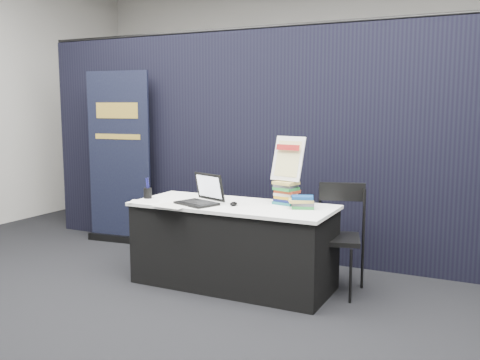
% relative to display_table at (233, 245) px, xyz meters
% --- Properties ---
extents(floor, '(8.00, 8.00, 0.00)m').
position_rel_display_table_xyz_m(floor, '(0.00, -0.55, -0.38)').
color(floor, black).
rests_on(floor, ground).
extents(wall_back, '(8.00, 0.02, 3.50)m').
position_rel_display_table_xyz_m(wall_back, '(0.00, 3.45, 1.37)').
color(wall_back, '#B8B5AE').
rests_on(wall_back, floor).
extents(drape_partition, '(6.00, 0.08, 2.40)m').
position_rel_display_table_xyz_m(drape_partition, '(0.00, 1.05, 0.82)').
color(drape_partition, black).
rests_on(drape_partition, floor).
extents(display_table, '(1.80, 0.75, 0.75)m').
position_rel_display_table_xyz_m(display_table, '(0.00, 0.00, 0.00)').
color(display_table, black).
rests_on(display_table, floor).
extents(laptop, '(0.42, 0.39, 0.27)m').
position_rel_display_table_xyz_m(laptop, '(-0.27, -0.13, 0.44)').
color(laptop, black).
rests_on(laptop, display_table).
extents(mouse, '(0.09, 0.12, 0.03)m').
position_rel_display_table_xyz_m(mouse, '(0.04, -0.07, 0.39)').
color(mouse, black).
rests_on(mouse, display_table).
extents(brochure_left, '(0.31, 0.27, 0.00)m').
position_rel_display_table_xyz_m(brochure_left, '(-0.78, -0.26, 0.38)').
color(brochure_left, silver).
rests_on(brochure_left, display_table).
extents(brochure_mid, '(0.39, 0.32, 0.00)m').
position_rel_display_table_xyz_m(brochure_mid, '(-0.39, -0.10, 0.38)').
color(brochure_mid, white).
rests_on(brochure_mid, display_table).
extents(brochure_right, '(0.32, 0.24, 0.00)m').
position_rel_display_table_xyz_m(brochure_right, '(-0.43, -0.33, 0.38)').
color(brochure_right, silver).
rests_on(brochure_right, display_table).
extents(pen_cup, '(0.09, 0.09, 0.10)m').
position_rel_display_table_xyz_m(pen_cup, '(-0.85, -0.10, 0.42)').
color(pen_cup, black).
rests_on(pen_cup, display_table).
extents(book_stack_tall, '(0.22, 0.19, 0.21)m').
position_rel_display_table_xyz_m(book_stack_tall, '(0.43, 0.19, 0.48)').
color(book_stack_tall, '#1C686E').
rests_on(book_stack_tall, display_table).
extents(book_stack_short, '(0.23, 0.20, 0.11)m').
position_rel_display_table_xyz_m(book_stack_short, '(0.62, 0.08, 0.43)').
color(book_stack_short, '#1F7631').
rests_on(book_stack_short, display_table).
extents(info_sign, '(0.32, 0.18, 0.41)m').
position_rel_display_table_xyz_m(info_sign, '(0.43, 0.22, 0.77)').
color(info_sign, black).
rests_on(info_sign, book_stack_tall).
extents(pullup_banner, '(0.86, 0.19, 2.01)m').
position_rel_display_table_xyz_m(pullup_banner, '(-1.91, 0.80, 0.52)').
color(pullup_banner, black).
rests_on(pullup_banner, floor).
extents(stacking_chair, '(0.52, 0.53, 0.94)m').
position_rel_display_table_xyz_m(stacking_chair, '(0.86, 0.27, 0.15)').
color(stacking_chair, black).
rests_on(stacking_chair, floor).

